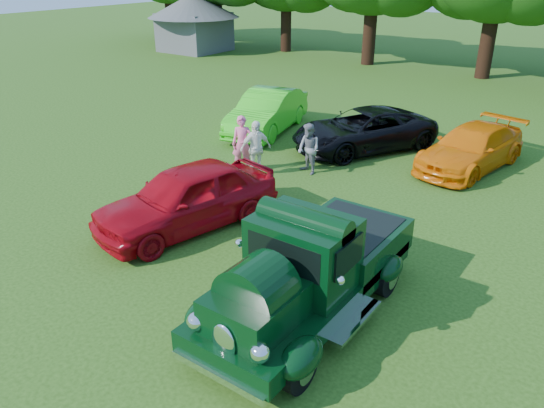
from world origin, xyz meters
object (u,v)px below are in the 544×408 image
Objects in this scene: spectator_grey at (309,149)px; spectator_white at (256,149)px; hero_pickup at (310,271)px; gazebo at (194,16)px; back_car_black at (364,130)px; spectator_pink at (242,144)px; back_car_lime at (267,112)px; back_car_orange at (471,148)px; red_convertible at (187,197)px.

spectator_white is at bearing -116.14° from spectator_grey.
gazebo is at bearing 136.92° from hero_pickup.
spectator_white is (-5.03, 4.97, -0.03)m from hero_pickup.
back_car_black is 2.93× the size of spectator_white.
gazebo is (-17.56, 16.62, 1.52)m from spectator_pink.
back_car_lime is (-7.43, 8.85, -0.11)m from hero_pickup.
back_car_orange is at bearing -8.77° from back_car_lime.
back_car_black is at bearing 105.87° from spectator_grey.
back_car_black is 2.87× the size of spectator_pink.
gazebo is at bearing 127.66° from back_car_lime.
back_car_lime is 0.94× the size of back_car_black.
spectator_pink reaches higher than back_car_black.
hero_pickup is 3.34× the size of spectator_grey.
back_car_lime reaches higher than back_car_black.
back_car_lime is 2.75× the size of spectator_white.
back_car_lime is at bearing 130.01° from hero_pickup.
back_car_black is at bearing 110.86° from hero_pickup.
gazebo is (-15.72, 12.80, 1.62)m from back_car_lime.
gazebo reaches higher than back_car_orange.
gazebo is (-19.34, 15.59, 1.61)m from spectator_grey.
back_car_black is 3.60m from back_car_orange.
back_car_lime is at bearing 164.67° from spectator_grey.
hero_pickup is 11.55m from back_car_lime.
spectator_white is at bearing 135.32° from hero_pickup.
spectator_pink is at bearing -131.52° from back_car_orange.
gazebo is (-23.26, 12.21, 1.74)m from back_car_orange.
spectator_pink is 0.56m from spectator_white.
back_car_orange is (4.43, 8.19, -0.13)m from red_convertible.
spectator_white is (-5.14, -4.46, 0.20)m from back_car_orange.
back_car_orange is 2.90× the size of spectator_grey.
gazebo is at bearing 74.22° from spectator_white.
back_car_black is 4.41m from spectator_white.
spectator_grey reaches higher than back_car_orange.
back_car_black is 0.79× the size of gazebo.
hero_pickup is 7.15m from spectator_grey.
red_convertible is at bearing -47.29° from gazebo.
back_car_orange is at bearing 4.61° from spectator_pink.
back_car_black is 1.11× the size of back_car_orange.
spectator_grey is 1.63m from spectator_white.
back_car_black is 3.06m from spectator_grey.
hero_pickup is 3.06× the size of spectator_white.
gazebo reaches higher than red_convertible.
red_convertible reaches higher than spectator_grey.
back_car_orange is 5.18m from spectator_grey.
red_convertible reaches higher than back_car_lime.
spectator_white reaches higher than red_convertible.
hero_pickup is at bearing -43.08° from gazebo.
back_car_orange is at bearing -27.70° from gazebo.
back_car_orange is at bearing 63.05° from spectator_grey.
spectator_pink is at bearing -43.41° from gazebo.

